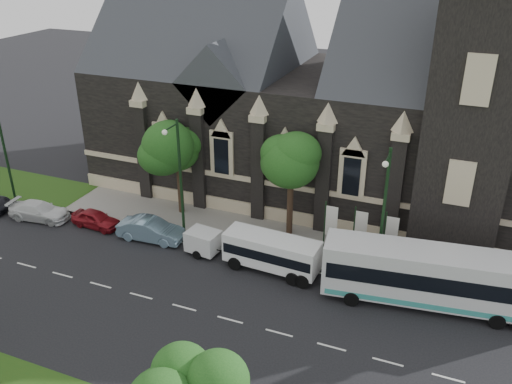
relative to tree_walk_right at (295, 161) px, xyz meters
The scene contains 17 objects.
ground 12.61m from the tree_walk_right, 106.69° to the right, with size 160.00×160.00×0.00m, color black.
sidewalk 6.69m from the tree_walk_right, 159.33° to the right, with size 80.00×5.00×0.15m, color gray.
museum 8.62m from the tree_walk_right, 76.72° to the left, with size 40.00×17.70×29.90m.
tree_walk_right is the anchor object (origin of this frame).
tree_walk_left 9.01m from the tree_walk_right, behind, with size 3.91×3.91×7.64m.
street_lamp_near 7.72m from the tree_walk_right, 28.06° to the right, with size 0.36×1.88×9.00m.
street_lamp_mid 8.10m from the tree_walk_right, 153.35° to the right, with size 0.36×1.88×9.00m.
street_lamp_far 23.50m from the tree_walk_right, behind, with size 0.36×1.88×9.00m.
banner_flag_left 4.92m from the tree_walk_right, 29.10° to the right, with size 0.90×0.10×4.00m.
banner_flag_center 6.36m from the tree_walk_right, 18.64° to the right, with size 0.90×0.10×4.00m.
banner_flag_right 8.05m from the tree_walk_right, 13.60° to the right, with size 0.90×0.10×4.00m.
tour_coach 11.88m from the tree_walk_right, 25.97° to the right, with size 12.71×4.19×3.64m.
shuttle_bus 6.69m from the tree_walk_right, 87.36° to the right, with size 6.42×2.58×2.44m.
box_trailer 8.43m from the tree_walk_right, 135.00° to the right, with size 3.26×1.92×1.70m.
sedan 11.49m from the tree_walk_right, 153.33° to the right, with size 1.70×4.88×1.61m, color #7797AC.
car_far_red 15.71m from the tree_walk_right, 162.03° to the right, with size 1.56×3.87×1.32m, color maroon.
car_far_white 20.30m from the tree_walk_right, 164.64° to the right, with size 1.95×4.79×1.39m, color silver.
Camera 1 is at (13.62, -22.24, 20.06)m, focal length 37.66 mm.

